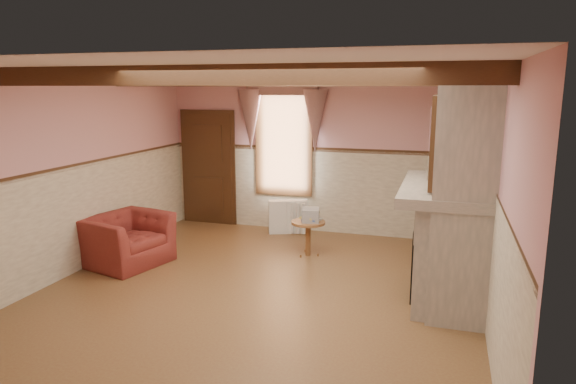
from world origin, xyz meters
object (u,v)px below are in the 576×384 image
(side_table, at_px, (308,238))
(mantel_clock, at_px, (447,169))
(bowl, at_px, (447,182))
(armchair, at_px, (127,240))
(oil_lamp, at_px, (447,166))
(radiator, at_px, (288,217))

(side_table, height_order, mantel_clock, mantel_clock)
(bowl, relative_size, mantel_clock, 1.48)
(armchair, relative_size, side_table, 2.05)
(side_table, xyz_separation_m, mantel_clock, (2.01, -0.42, 1.25))
(bowl, xyz_separation_m, oil_lamp, (0.00, 0.69, 0.10))
(armchair, relative_size, bowl, 3.19)
(radiator, height_order, mantel_clock, mantel_clock)
(side_table, bearing_deg, mantel_clock, -11.73)
(armchair, relative_size, radiator, 1.61)
(armchair, height_order, radiator, armchair)
(armchair, distance_m, bowl, 4.61)
(oil_lamp, bearing_deg, armchair, -169.98)
(bowl, bearing_deg, radiator, 140.70)
(radiator, bearing_deg, mantel_clock, -52.13)
(bowl, distance_m, mantel_clock, 0.65)
(armchair, distance_m, side_table, 2.74)
(side_table, bearing_deg, radiator, 120.82)
(bowl, bearing_deg, mantel_clock, 90.00)
(radiator, relative_size, bowl, 1.98)
(armchair, bearing_deg, bowl, -74.24)
(armchair, height_order, bowl, bowl)
(radiator, xyz_separation_m, oil_lamp, (2.68, -1.50, 1.26))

